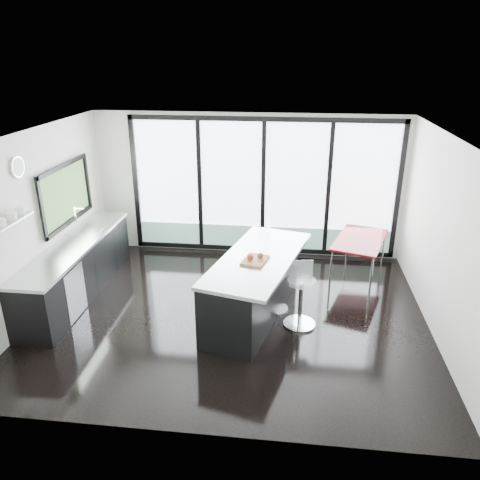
# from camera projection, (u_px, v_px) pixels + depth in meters

# --- Properties ---
(floor) EXTENTS (6.00, 5.00, 0.00)m
(floor) POSITION_uv_depth(u_px,v_px,m) (231.00, 314.00, 7.37)
(floor) COLOR black
(floor) RESTS_ON ground
(ceiling) EXTENTS (6.00, 5.00, 0.00)m
(ceiling) POSITION_uv_depth(u_px,v_px,m) (230.00, 135.00, 6.31)
(ceiling) COLOR white
(ceiling) RESTS_ON wall_back
(wall_back) EXTENTS (6.00, 0.09, 2.80)m
(wall_back) POSITION_uv_depth(u_px,v_px,m) (262.00, 193.00, 9.13)
(wall_back) COLOR silver
(wall_back) RESTS_ON ground
(wall_front) EXTENTS (6.00, 0.00, 2.80)m
(wall_front) POSITION_uv_depth(u_px,v_px,m) (196.00, 324.00, 4.54)
(wall_front) COLOR silver
(wall_front) RESTS_ON ground
(wall_left) EXTENTS (0.26, 5.00, 2.80)m
(wall_left) POSITION_uv_depth(u_px,v_px,m) (46.00, 208.00, 7.35)
(wall_left) COLOR silver
(wall_left) RESTS_ON ground
(wall_right) EXTENTS (0.00, 5.00, 2.80)m
(wall_right) POSITION_uv_depth(u_px,v_px,m) (444.00, 241.00, 6.52)
(wall_right) COLOR silver
(wall_right) RESTS_ON ground
(counter_cabinets) EXTENTS (0.69, 3.24, 1.36)m
(counter_cabinets) POSITION_uv_depth(u_px,v_px,m) (77.00, 268.00, 7.85)
(counter_cabinets) COLOR black
(counter_cabinets) RESTS_ON floor
(island) EXTENTS (1.59, 2.62, 1.30)m
(island) POSITION_uv_depth(u_px,v_px,m) (253.00, 285.00, 7.20)
(island) COLOR black
(island) RESTS_ON floor
(bar_stool_near) EXTENTS (0.55, 0.55, 0.77)m
(bar_stool_near) POSITION_uv_depth(u_px,v_px,m) (300.00, 303.00, 6.95)
(bar_stool_near) COLOR silver
(bar_stool_near) RESTS_ON floor
(bar_stool_far) EXTENTS (0.44, 0.44, 0.68)m
(bar_stool_far) POSITION_uv_depth(u_px,v_px,m) (275.00, 291.00, 7.38)
(bar_stool_far) COLOR silver
(bar_stool_far) RESTS_ON floor
(red_table) EXTENTS (1.17, 1.55, 0.74)m
(red_table) POSITION_uv_depth(u_px,v_px,m) (358.00, 258.00, 8.49)
(red_table) COLOR maroon
(red_table) RESTS_ON floor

